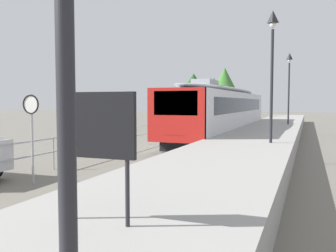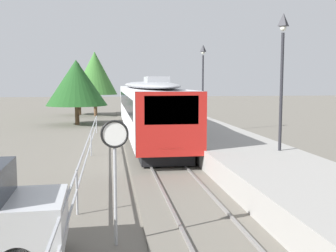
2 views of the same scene
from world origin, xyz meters
The scene contains 11 objects.
ground_plane centered at (-3.00, 22.00, 0.00)m, with size 160.00×160.00×0.00m, color #6B665B.
track_rails centered at (0.00, 22.00, 0.03)m, with size 3.20×60.00×0.14m.
commuter_train centered at (0.00, 26.81, 2.15)m, with size 2.82×20.84×3.74m.
station_platform centered at (3.25, 22.00, 0.45)m, with size 3.90×60.00×0.90m, color #999691.
platform_lamp_mid_platform centered at (4.29, 16.15, 4.62)m, with size 0.34×0.34×5.35m.
platform_lamp_far_end centered at (4.29, 29.77, 4.62)m, with size 0.34×0.34×5.35m.
speed_limit_sign centered at (-2.29, 9.69, 2.12)m, with size 0.61×0.10×2.81m.
carpark_fence centered at (-3.30, 12.00, 0.91)m, with size 0.06×36.06×1.25m.
tree_behind_carpark centered at (-5.64, 46.63, 3.74)m, with size 3.96×3.96×5.71m.
tree_behind_station_far centered at (-5.09, 36.03, 3.53)m, with size 5.12×5.12×5.44m.
tree_distant_left centered at (-3.84, 44.80, 4.51)m, with size 4.65×4.65×6.76m.
Camera 2 is at (-2.39, 0.88, 3.62)m, focal length 43.78 mm.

